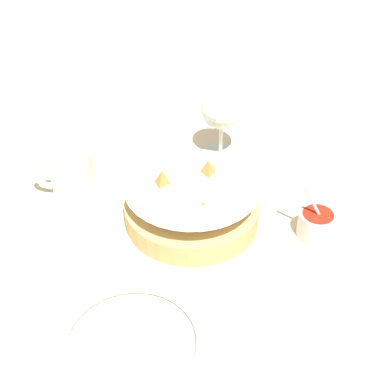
{
  "coord_description": "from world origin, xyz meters",
  "views": [
    {
      "loc": [
        -0.03,
        0.69,
        0.57
      ],
      "look_at": [
        0.01,
        0.04,
        0.06
      ],
      "focal_mm": 50.0,
      "sensor_mm": 36.0,
      "label": 1
    }
  ],
  "objects": [
    {
      "name": "food_basket",
      "position": [
        0.02,
        0.03,
        0.03
      ],
      "size": [
        0.21,
        0.21,
        0.09
      ],
      "color": "tan",
      "rests_on": "ground_plane"
    },
    {
      "name": "wine_glass",
      "position": [
        -0.03,
        -0.16,
        0.09
      ],
      "size": [
        0.08,
        0.08,
        0.14
      ],
      "color": "silver",
      "rests_on": "ground_plane"
    },
    {
      "name": "sauce_cup",
      "position": [
        -0.18,
        0.06,
        0.02
      ],
      "size": [
        0.07,
        0.06,
        0.11
      ],
      "color": "#B7B7BC",
      "rests_on": "ground_plane"
    },
    {
      "name": "beer_mug",
      "position": [
        0.22,
        -0.01,
        0.04
      ],
      "size": [
        0.11,
        0.07,
        0.09
      ],
      "color": "silver",
      "rests_on": "ground_plane"
    },
    {
      "name": "side_plate",
      "position": [
        0.07,
        0.29,
        0.01
      ],
      "size": [
        0.18,
        0.18,
        0.01
      ],
      "color": "silver",
      "rests_on": "ground_plane"
    },
    {
      "name": "ground_plane",
      "position": [
        0.0,
        0.0,
        0.0
      ],
      "size": [
        4.0,
        4.0,
        0.0
      ],
      "primitive_type": "plane",
      "color": "beige"
    }
  ]
}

